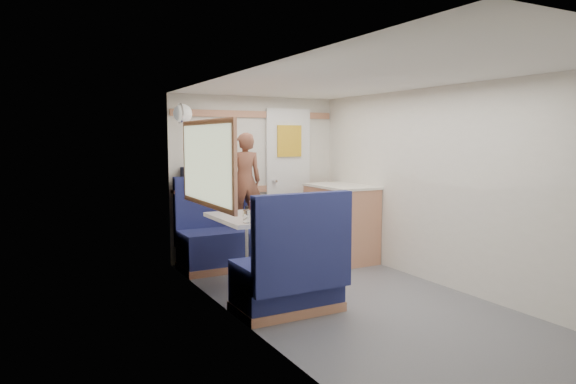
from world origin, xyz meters
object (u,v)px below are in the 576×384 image
bread_loaf (262,207)px  galley_counter (341,222)px  tumbler_left (247,216)px  dinette_table (249,231)px  duffel_bag (205,178)px  cheese_block (268,214)px  orange_fruit (272,210)px  bench_near (290,279)px  person (245,181)px  tumbler_mid (225,207)px  beer_glass (253,207)px  tumbler_right (253,206)px  bench_far (218,242)px  wine_glass (259,206)px  tray (265,218)px  pepper_grinder (247,210)px  dome_light (183,114)px

bread_loaf → galley_counter: bearing=17.5°
galley_counter → tumbler_left: bearing=-150.8°
dinette_table → duffel_bag: (-0.06, 1.12, 0.46)m
cheese_block → bread_loaf: bearing=72.8°
orange_fruit → cheese_block: size_ratio=0.76×
bench_near → person: person is taller
orange_fruit → tumbler_mid: tumbler_mid is taller
duffel_bag → bread_loaf: (0.28, -0.96, -0.25)m
tumbler_mid → beer_glass: bearing=-35.3°
tumbler_right → orange_fruit: bearing=-74.8°
bench_far → tumbler_left: size_ratio=8.79×
bench_near → bread_loaf: bearing=77.6°
wine_glass → galley_counter: bearing=26.8°
beer_glass → tumbler_left: bearing=-119.2°
orange_fruit → tray: bearing=-133.3°
bench_near → galley_counter: size_ratio=1.14×
cheese_block → bread_loaf: 0.39m
duffel_bag → tumbler_left: bearing=-89.5°
dinette_table → galley_counter: galley_counter is taller
person → tumbler_left: 1.30m
bench_near → pepper_grinder: bearing=88.8°
bench_far → bread_loaf: bench_far is taller
wine_glass → tumbler_right: wine_glass is taller
dinette_table → dome_light: dome_light is taller
wine_glass → tumbler_right: (0.12, 0.40, -0.06)m
galley_counter → bench_near: bearing=-136.1°
dinette_table → tumbler_right: tumbler_right is taller
bench_far → tumbler_right: 0.81m
bench_far → tumbler_right: bench_far is taller
bench_near → wine_glass: bearing=87.6°
bench_near → tumbler_mid: size_ratio=9.96×
galley_counter → cheese_block: size_ratio=8.80×
bench_near → orange_fruit: bearing=74.3°
galley_counter → tray: (-1.40, -0.78, 0.26)m
bench_far → dome_light: bearing=-177.9°
duffel_bag → tumbler_right: size_ratio=4.39×
tray → tumbler_left: bearing=-150.7°
orange_fruit → tumbler_right: tumbler_right is taller
pepper_grinder → bread_loaf: bread_loaf is taller
cheese_block → galley_counter: bearing=29.4°
dinette_table → tray: size_ratio=2.71×
dome_light → bench_far: bearing=2.1°
cheese_block → tumbler_left: (-0.29, -0.15, 0.02)m
wine_glass → tumbler_mid: (-0.13, 0.55, -0.07)m
orange_fruit → beer_glass: size_ratio=0.76×
person → tumbler_left: bearing=75.8°
tray → wine_glass: wine_glass is taller
person → beer_glass: 0.67m
duffel_bag → galley_counter: bearing=-15.4°
wine_glass → tumbler_right: bearing=73.5°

